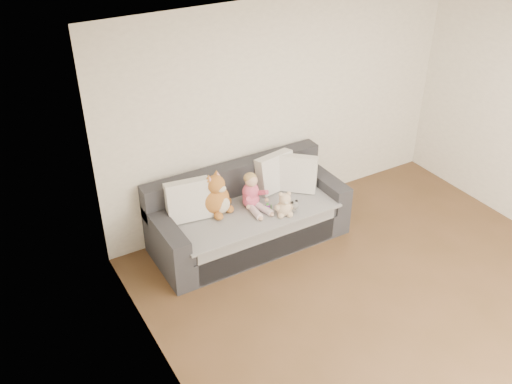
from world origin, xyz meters
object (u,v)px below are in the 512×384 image
teddy_bear (285,206)px  sippy_cup (267,206)px  toddler (252,194)px  plush_cat (216,197)px  sofa (248,217)px

teddy_bear → sippy_cup: (-0.12, 0.17, -0.06)m
teddy_bear → sippy_cup: bearing=144.5°
toddler → plush_cat: bearing=160.1°
sofa → sippy_cup: (0.14, -0.20, 0.22)m
sippy_cup → toddler: bearing=126.5°
sofa → toddler: 0.34m
teddy_bear → toddler: bearing=145.1°
toddler → sippy_cup: bearing=-56.6°
sippy_cup → teddy_bear: bearing=-54.8°
plush_cat → teddy_bear: bearing=-56.8°
toddler → sippy_cup: 0.22m
sofa → sippy_cup: bearing=-56.0°
toddler → sofa: bearing=114.1°
teddy_bear → sippy_cup: teddy_bear is taller
sippy_cup → plush_cat: bearing=152.2°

